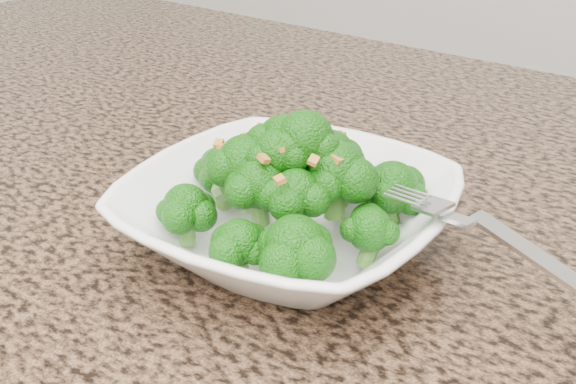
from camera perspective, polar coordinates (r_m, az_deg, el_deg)
The scene contains 5 objects.
granite_counter at distance 0.64m, azimuth -5.21°, elevation -1.77°, with size 1.64×1.04×0.03m, color brown.
bowl at distance 0.54m, azimuth -0.00°, elevation -1.98°, with size 0.24×0.24×0.06m, color white.
broccoli_pile at distance 0.51m, azimuth -0.00°, elevation 4.34°, with size 0.21×0.21×0.07m, color #14600A, non-canonical shape.
garlic_topping at distance 0.50m, azimuth -0.00°, elevation 8.42°, with size 0.12×0.12×0.01m, color #BE792E, non-canonical shape.
fork at distance 0.47m, azimuth 13.70°, elevation -2.27°, with size 0.19×0.03×0.01m, color silver, non-canonical shape.
Camera 1 is at (0.38, -0.11, 1.19)m, focal length 45.00 mm.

